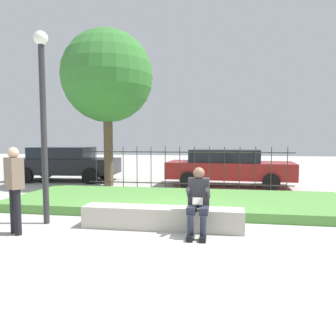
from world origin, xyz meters
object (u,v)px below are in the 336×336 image
stone_bench (162,219)px  street_lamp (43,107)px  person_seated_reader (198,199)px  tree_behind_fence (107,77)px  car_parked_center (228,167)px  car_parked_left (65,163)px  person_passerby (14,183)px

stone_bench → street_lamp: size_ratio=0.81×
person_seated_reader → tree_behind_fence: tree_behind_fence is taller
person_seated_reader → tree_behind_fence: 7.72m
stone_bench → person_seated_reader: person_seated_reader is taller
car_parked_center → car_parked_left: bearing=179.8°
car_parked_left → tree_behind_fence: tree_behind_fence is taller
street_lamp → tree_behind_fence: (-0.67, 5.54, 1.63)m
person_passerby → tree_behind_fence: bearing=127.8°
car_parked_center → person_passerby: bearing=-115.8°
tree_behind_fence → stone_bench: bearing=-60.8°
person_seated_reader → car_parked_left: car_parked_left is taller
car_parked_center → stone_bench: bearing=-99.0°
stone_bench → street_lamp: 3.27m
person_seated_reader → car_parked_center: size_ratio=0.26×
person_passerby → person_seated_reader: bearing=42.2°
car_parked_center → car_parked_left: 6.74m
person_seated_reader → car_parked_left: bearing=131.5°
stone_bench → car_parked_center: bearing=78.0°
car_parked_center → street_lamp: street_lamp is taller
car_parked_left → tree_behind_fence: 4.15m
car_parked_left → street_lamp: bearing=-70.4°
street_lamp → person_seated_reader: bearing=-4.9°
car_parked_left → car_parked_center: bearing=-7.7°
car_parked_center → street_lamp: 7.50m
car_parked_left → street_lamp: size_ratio=1.14×
person_passerby → car_parked_center: bearing=94.3°
car_parked_center → person_seated_reader: bearing=-92.3°
person_passerby → street_lamp: size_ratio=0.41×
person_seated_reader → car_parked_center: bearing=84.7°
car_parked_center → tree_behind_fence: 5.56m
car_parked_center → car_parked_left: size_ratio=1.06×
car_parked_center → tree_behind_fence: size_ratio=0.82×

